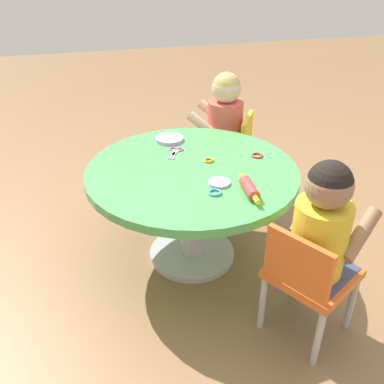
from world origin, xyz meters
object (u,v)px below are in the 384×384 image
Objects in this scene: child_chair_left at (308,276)px; child_chair_right at (229,151)px; seated_child_left at (322,224)px; craft_table at (192,188)px; seated_child_right at (224,116)px; craft_scissors at (175,151)px; rolling_pin at (249,188)px.

child_chair_left is 1.00× the size of child_chair_right.
child_chair_right is (1.14, -0.04, -0.23)m from seated_child_left.
craft_table is 0.69m from seated_child_right.
child_chair_right is at bearing -121.92° from seated_child_right.
child_chair_left is at bearing -156.67° from craft_scissors.
seated_child_left is at bearing -149.61° from craft_table.
rolling_pin reaches higher than child_chair_left.
craft_scissors is (-0.38, 0.39, -0.01)m from seated_child_right.
rolling_pin is at bearing 29.22° from seated_child_left.
child_chair_right is (0.56, -0.39, -0.10)m from craft_table.
craft_scissors is at bearing 10.50° from craft_table.
seated_child_left is (0.02, -0.03, 0.23)m from child_chair_left.
child_chair_right reaches higher than craft_scissors.
rolling_pin reaches higher than child_chair_right.
seated_child_left reaches higher than child_chair_left.
seated_child_left reaches higher than rolling_pin.
seated_child_right reaches higher than craft_table.
rolling_pin is (0.30, 0.17, 0.01)m from seated_child_left.
child_chair_right reaches higher than craft_table.
child_chair_right is 1.05× the size of seated_child_right.
child_chair_left is 1.20m from seated_child_right.
child_chair_right is 2.32× the size of rolling_pin.
craft_table is at bearing 30.39° from seated_child_left.
craft_table is at bearing 31.62° from rolling_pin.
seated_child_right is 0.88m from rolling_pin.
craft_table is 0.69m from seated_child_left.
child_chair_right is 3.78× the size of craft_scissors.
craft_scissors reaches higher than craft_table.
child_chair_right is at bearing -3.92° from child_chair_left.
seated_child_left is 0.35m from rolling_pin.
seated_child_right is at bearing 58.08° from child_chair_right.
seated_child_left is at bearing -60.05° from child_chair_left.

